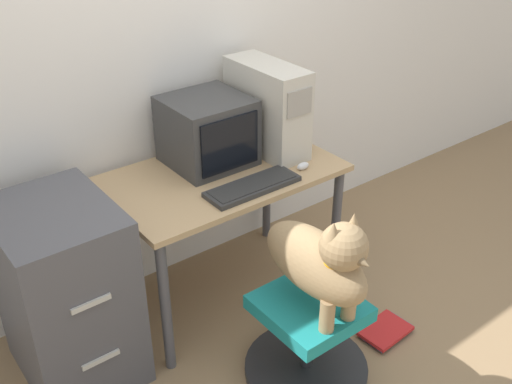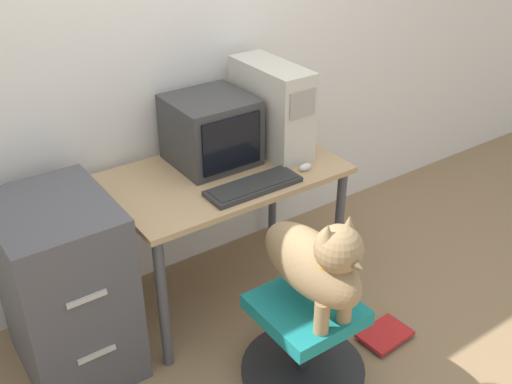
{
  "view_description": "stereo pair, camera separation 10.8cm",
  "coord_description": "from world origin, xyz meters",
  "px_view_note": "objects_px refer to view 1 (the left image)",
  "views": [
    {
      "loc": [
        -1.48,
        -1.86,
        2.17
      ],
      "look_at": [
        -0.01,
        0.05,
        0.78
      ],
      "focal_mm": 42.0,
      "sensor_mm": 36.0,
      "label": 1
    },
    {
      "loc": [
        -1.4,
        -1.92,
        2.17
      ],
      "look_at": [
        -0.01,
        0.05,
        0.78
      ],
      "focal_mm": 42.0,
      "sensor_mm": 36.0,
      "label": 2
    }
  ],
  "objects_px": {
    "filing_cabinet": "(67,294)",
    "book_stack_floor": "(386,331)",
    "dog": "(321,260)",
    "keyboard": "(253,186)",
    "office_chair": "(308,340)",
    "pc_tower": "(267,108)",
    "crt_monitor": "(207,131)"
  },
  "relations": [
    {
      "from": "crt_monitor",
      "to": "office_chair",
      "type": "height_order",
      "value": "crt_monitor"
    },
    {
      "from": "crt_monitor",
      "to": "office_chair",
      "type": "bearing_deg",
      "value": -93.39
    },
    {
      "from": "filing_cabinet",
      "to": "keyboard",
      "type": "bearing_deg",
      "value": -12.32
    },
    {
      "from": "book_stack_floor",
      "to": "dog",
      "type": "bearing_deg",
      "value": 178.72
    },
    {
      "from": "office_chair",
      "to": "book_stack_floor",
      "type": "relative_size",
      "value": 2.05
    },
    {
      "from": "office_chair",
      "to": "book_stack_floor",
      "type": "bearing_deg",
      "value": -7.27
    },
    {
      "from": "dog",
      "to": "filing_cabinet",
      "type": "height_order",
      "value": "dog"
    },
    {
      "from": "book_stack_floor",
      "to": "pc_tower",
      "type": "bearing_deg",
      "value": 97.0
    },
    {
      "from": "dog",
      "to": "book_stack_floor",
      "type": "bearing_deg",
      "value": -1.28
    },
    {
      "from": "pc_tower",
      "to": "keyboard",
      "type": "distance_m",
      "value": 0.5
    },
    {
      "from": "book_stack_floor",
      "to": "office_chair",
      "type": "bearing_deg",
      "value": 172.73
    },
    {
      "from": "dog",
      "to": "book_stack_floor",
      "type": "distance_m",
      "value": 0.82
    },
    {
      "from": "filing_cabinet",
      "to": "book_stack_floor",
      "type": "relative_size",
      "value": 3.07
    },
    {
      "from": "crt_monitor",
      "to": "pc_tower",
      "type": "relative_size",
      "value": 0.79
    },
    {
      "from": "keyboard",
      "to": "book_stack_floor",
      "type": "relative_size",
      "value": 1.66
    },
    {
      "from": "office_chair",
      "to": "filing_cabinet",
      "type": "relative_size",
      "value": 0.67
    },
    {
      "from": "crt_monitor",
      "to": "book_stack_floor",
      "type": "height_order",
      "value": "crt_monitor"
    },
    {
      "from": "pc_tower",
      "to": "filing_cabinet",
      "type": "height_order",
      "value": "pc_tower"
    },
    {
      "from": "office_chair",
      "to": "book_stack_floor",
      "type": "distance_m",
      "value": 0.53
    },
    {
      "from": "dog",
      "to": "book_stack_floor",
      "type": "xyz_separation_m",
      "value": [
        0.49,
        -0.01,
        -0.66
      ]
    },
    {
      "from": "keyboard",
      "to": "office_chair",
      "type": "distance_m",
      "value": 0.76
    },
    {
      "from": "office_chair",
      "to": "dog",
      "type": "xyz_separation_m",
      "value": [
        -0.0,
        -0.05,
        0.48
      ]
    },
    {
      "from": "pc_tower",
      "to": "book_stack_floor",
      "type": "relative_size",
      "value": 1.77
    },
    {
      "from": "office_chair",
      "to": "book_stack_floor",
      "type": "xyz_separation_m",
      "value": [
        0.49,
        -0.06,
        -0.18
      ]
    },
    {
      "from": "crt_monitor",
      "to": "keyboard",
      "type": "bearing_deg",
      "value": -88.64
    },
    {
      "from": "office_chair",
      "to": "keyboard",
      "type": "bearing_deg",
      "value": 83.13
    },
    {
      "from": "filing_cabinet",
      "to": "dog",
      "type": "bearing_deg",
      "value": -41.51
    },
    {
      "from": "dog",
      "to": "keyboard",
      "type": "bearing_deg",
      "value": 83.78
    },
    {
      "from": "crt_monitor",
      "to": "filing_cabinet",
      "type": "height_order",
      "value": "crt_monitor"
    },
    {
      "from": "filing_cabinet",
      "to": "book_stack_floor",
      "type": "bearing_deg",
      "value": -29.54
    },
    {
      "from": "pc_tower",
      "to": "keyboard",
      "type": "height_order",
      "value": "pc_tower"
    },
    {
      "from": "dog",
      "to": "filing_cabinet",
      "type": "xyz_separation_m",
      "value": [
        -0.84,
        0.74,
        -0.24
      ]
    }
  ]
}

